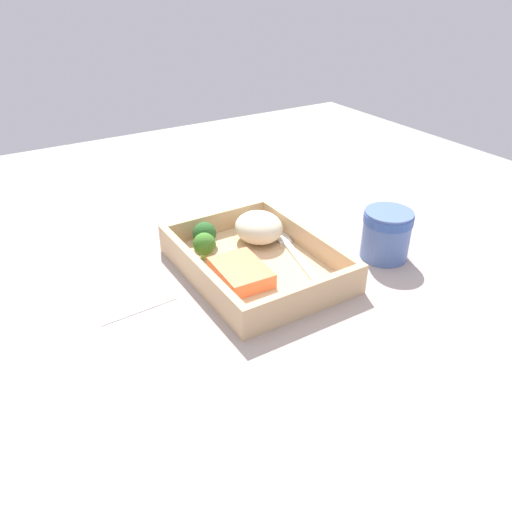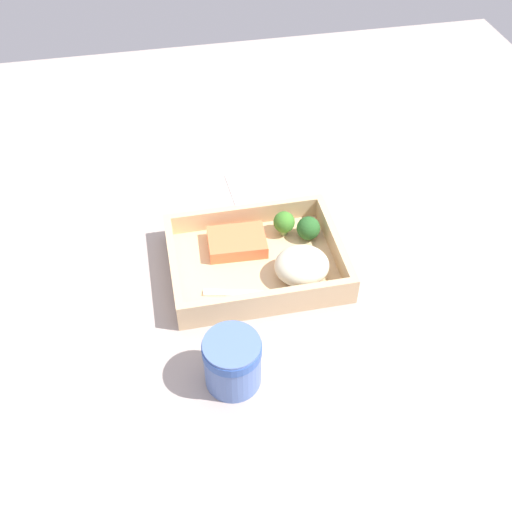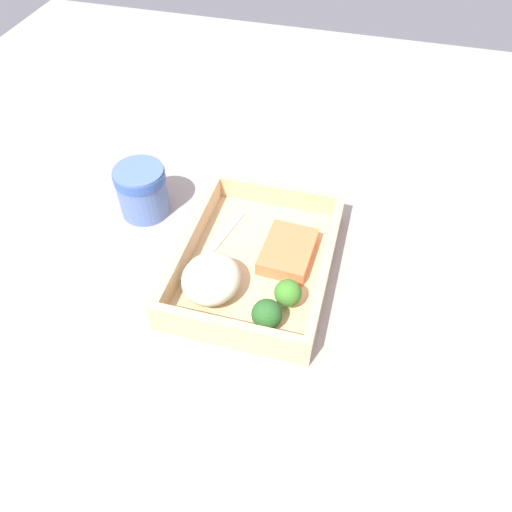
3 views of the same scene
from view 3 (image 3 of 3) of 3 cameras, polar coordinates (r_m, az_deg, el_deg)
ground_plane at (r=73.11cm, az=0.00°, el=-1.94°), size 160.00×160.00×2.00cm
takeout_tray at (r=71.89cm, az=0.00°, el=-1.12°), size 27.52×20.92×1.20cm
tray_rim at (r=70.07cm, az=0.00°, el=0.18°), size 27.52×20.92×3.65cm
salmon_fillet at (r=71.55cm, az=3.67°, el=0.53°), size 9.77×7.36×2.26cm
mashed_potatoes at (r=66.56cm, az=-5.15°, el=-2.61°), size 8.60×7.87×5.04cm
broccoli_floret_1 at (r=63.35cm, az=1.25°, el=-6.69°), size 3.96×3.96×4.13cm
broccoli_floret_2 at (r=65.05cm, az=3.66°, el=-4.27°), size 3.63×3.63×4.34cm
fork at (r=73.09cm, az=-5.18°, el=0.66°), size 15.76×5.21×0.44cm
paper_cup at (r=79.83cm, az=-12.91°, el=7.52°), size 7.91×7.91×8.22cm
receipt_slip at (r=69.14cm, az=15.16°, el=-6.98°), size 10.07×11.73×0.24cm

